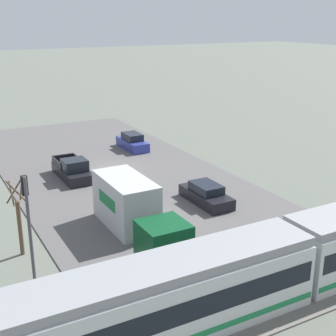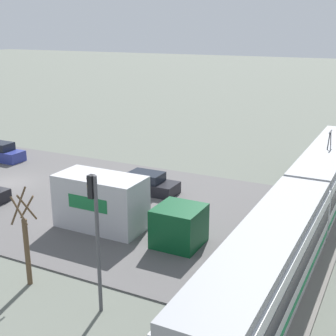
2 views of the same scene
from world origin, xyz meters
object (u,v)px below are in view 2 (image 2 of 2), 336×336
Objects in this scene: light_rail_tram at (304,208)px; street_tree at (26,243)px; sedan_car_1 at (146,184)px; box_truck at (119,207)px; sedan_car_0 at (0,153)px; traffic_light_pole at (96,227)px.

street_tree is (10.93, -10.18, 0.36)m from light_rail_tram.
street_tree is at bearing 5.72° from sedan_car_1.
box_truck is 19.33m from sedan_car_0.
traffic_light_pole is at bearing -28.39° from light_rail_tram.
light_rail_tram is 10.46m from box_truck.
box_truck reaches higher than sedan_car_0.
sedan_car_1 is (-2.38, -11.51, -1.06)m from light_rail_tram.
box_truck is at bearing -153.32° from traffic_light_pole.
light_rail_tram is 6.63× the size of street_tree.
traffic_light_pole reaches higher than light_rail_tram.
sedan_car_0 is 22.50m from street_tree.
sedan_car_0 is at bearing -114.20° from box_truck.
light_rail_tram is 27.46m from sedan_car_0.
street_tree is at bearing -42.96° from light_rail_tram.
light_rail_tram is 6.80× the size of sedan_car_0.
sedan_car_0 is (-3.73, -27.19, -1.00)m from light_rail_tram.
traffic_light_pole reaches higher than sedan_car_1.
box_truck is at bearing 174.92° from street_tree.
light_rail_tram is 14.94m from street_tree.
sedan_car_1 is 13.45m from street_tree.
box_truck is at bearing -114.20° from sedan_car_0.
traffic_light_pole is (14.93, 21.14, 3.09)m from sedan_car_0.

